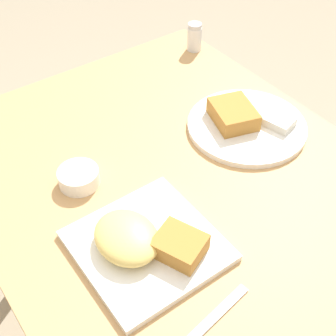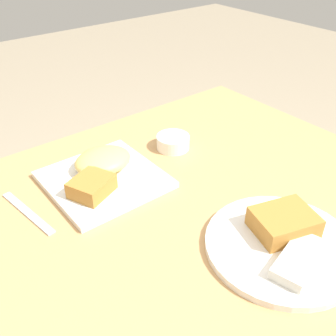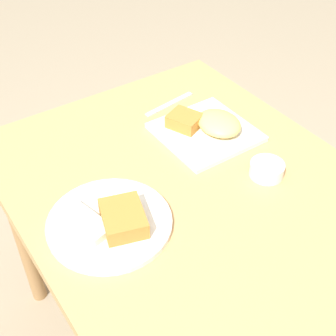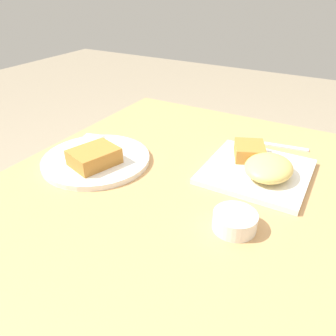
% 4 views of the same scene
% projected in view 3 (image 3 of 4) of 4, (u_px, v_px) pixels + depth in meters
% --- Properties ---
extents(ground_plane, '(8.00, 8.00, 0.00)m').
position_uv_depth(ground_plane, '(182.00, 335.00, 1.60)').
color(ground_plane, gray).
extents(dining_table, '(0.97, 0.80, 0.71)m').
position_uv_depth(dining_table, '(187.00, 207.00, 1.19)').
color(dining_table, tan).
rests_on(dining_table, ground_plane).
extents(plate_square_near, '(0.24, 0.24, 0.06)m').
position_uv_depth(plate_square_near, '(208.00, 127.00, 1.27)').
color(plate_square_near, white).
rests_on(plate_square_near, dining_table).
extents(plate_oval_far, '(0.28, 0.28, 0.05)m').
position_uv_depth(plate_oval_far, '(111.00, 222.00, 1.02)').
color(plate_oval_far, white).
rests_on(plate_oval_far, dining_table).
extents(sauce_ramekin, '(0.08, 0.08, 0.03)m').
position_uv_depth(sauce_ramekin, '(267.00, 169.00, 1.15)').
color(sauce_ramekin, white).
rests_on(sauce_ramekin, dining_table).
extents(butter_knife, '(0.04, 0.18, 0.00)m').
position_uv_depth(butter_knife, '(169.00, 104.00, 1.40)').
color(butter_knife, silver).
rests_on(butter_knife, dining_table).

